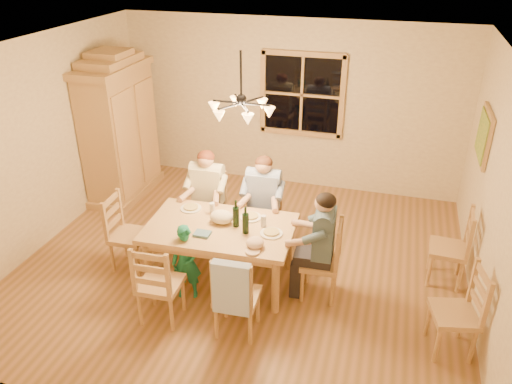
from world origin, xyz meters
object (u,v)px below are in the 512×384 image
(chair_near_right, at_px, (237,307))
(chair_spare_back, at_px, (446,259))
(chair_near_left, at_px, (161,295))
(adult_woman, at_px, (207,186))
(adult_plaid_man, at_px, (263,192))
(wine_bottle_b, at_px, (246,220))
(chair_end_left, at_px, (131,246))
(chair_far_right, at_px, (263,228))
(armoire, at_px, (120,132))
(dining_table, at_px, (220,234))
(chair_spare_front, at_px, (451,326))
(chair_far_left, at_px, (209,221))
(chandelier, at_px, (241,108))
(wine_bottle_a, at_px, (236,213))
(chair_end_right, at_px, (319,273))
(child, at_px, (186,262))
(adult_slate_man, at_px, (322,233))

(chair_near_right, distance_m, chair_spare_back, 2.63)
(chair_near_left, distance_m, adult_woman, 1.70)
(adult_plaid_man, distance_m, wine_bottle_b, 0.87)
(chair_end_left, relative_size, adult_woman, 1.13)
(wine_bottle_b, bearing_deg, chair_far_right, 92.19)
(adult_woman, bearing_deg, chair_near_right, 117.90)
(armoire, bearing_deg, chair_spare_back, -11.79)
(chair_near_left, bearing_deg, chair_far_right, 64.80)
(armoire, distance_m, dining_table, 2.90)
(adult_woman, bearing_deg, wine_bottle_b, 130.91)
(chair_spare_front, bearing_deg, chair_far_left, 55.24)
(chair_far_right, bearing_deg, chandelier, 68.17)
(chair_far_left, height_order, wine_bottle_a, wine_bottle_a)
(chair_end_right, distance_m, child, 1.53)
(dining_table, relative_size, chair_far_right, 1.77)
(adult_plaid_man, bearing_deg, child, 62.27)
(chair_near_right, bearing_deg, wine_bottle_a, 105.97)
(armoire, relative_size, adult_woman, 2.63)
(chandelier, xyz_separation_m, chair_spare_back, (2.45, 0.33, -1.77))
(dining_table, distance_m, chair_far_left, 0.98)
(armoire, bearing_deg, chair_end_left, -59.06)
(chair_spare_back, bearing_deg, chair_far_left, 91.95)
(chair_spare_back, bearing_deg, chair_end_right, 118.69)
(armoire, distance_m, wine_bottle_b, 3.17)
(chair_end_right, bearing_deg, chair_near_right, 136.74)
(chair_near_right, xyz_separation_m, adult_slate_man, (0.72, 0.84, 0.54))
(adult_plaid_man, bearing_deg, chair_end_left, 27.98)
(chandelier, relative_size, chair_end_right, 0.78)
(chair_far_left, bearing_deg, adult_slate_man, 153.43)
(adult_slate_man, bearing_deg, chandelier, 68.61)
(chair_far_left, relative_size, chair_end_left, 1.00)
(chair_end_left, bearing_deg, chair_spare_front, 81.39)
(adult_woman, xyz_separation_m, wine_bottle_b, (0.79, -0.83, 0.08))
(adult_woman, distance_m, wine_bottle_a, 0.97)
(chair_near_right, xyz_separation_m, chair_end_left, (-1.65, 0.73, 0.00))
(chair_end_right, xyz_separation_m, adult_woman, (-1.65, 0.73, 0.54))
(chair_near_left, relative_size, wine_bottle_a, 3.00)
(chair_near_left, bearing_deg, chair_far_left, 90.00)
(chair_far_left, height_order, chair_far_right, same)
(armoire, height_order, adult_slate_man, armoire)
(chandelier, height_order, chair_near_left, chandelier)
(wine_bottle_a, height_order, chair_spare_back, wine_bottle_a)
(child, bearing_deg, chair_far_right, 47.34)
(chair_far_left, height_order, child, chair_far_left)
(dining_table, height_order, chair_near_left, chair_near_left)
(child, bearing_deg, adult_plaid_man, 47.34)
(chair_near_left, height_order, adult_woman, adult_woman)
(chair_spare_front, bearing_deg, adult_woman, 55.24)
(armoire, xyz_separation_m, dining_table, (2.27, -1.76, -0.40))
(chandelier, relative_size, armoire, 0.33)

